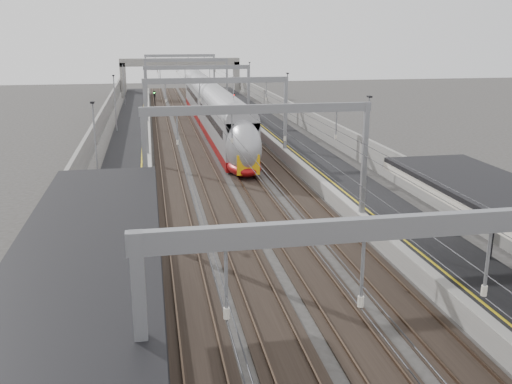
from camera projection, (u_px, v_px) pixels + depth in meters
name	position (u px, v px, depth m)	size (l,w,h in m)	color
platform_left	(130.00, 153.00, 53.59)	(4.00, 120.00, 1.00)	black
platform_right	(295.00, 147.00, 56.40)	(4.00, 120.00, 1.00)	black
tracks	(214.00, 155.00, 55.12)	(11.40, 140.00, 0.20)	black
overhead_line	(206.00, 85.00, 59.74)	(13.00, 140.00, 6.60)	gray
canopy_left	(63.00, 329.00, 12.57)	(4.40, 30.00, 4.24)	black
overbridge	(180.00, 67.00, 105.78)	(22.00, 2.20, 6.90)	gray
wall_left	(94.00, 143.00, 52.73)	(0.30, 120.00, 3.20)	gray
wall_right	(326.00, 135.00, 56.67)	(0.30, 120.00, 3.20)	gray
train	(213.00, 113.00, 67.77)	(2.89, 52.72, 4.57)	maroon
signal_green	(155.00, 99.00, 80.69)	(0.32, 0.32, 3.48)	black
signal_red_near	(219.00, 102.00, 76.25)	(0.32, 0.32, 3.48)	black
signal_red_far	(234.00, 101.00, 77.80)	(0.32, 0.32, 3.48)	black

